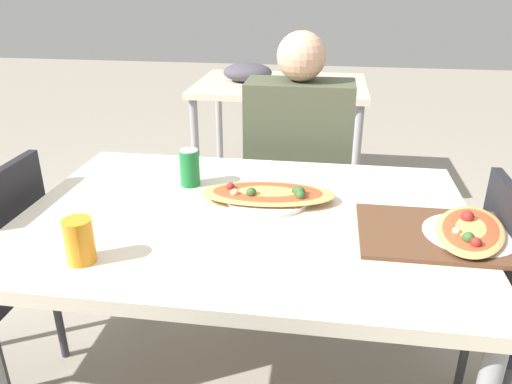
{
  "coord_description": "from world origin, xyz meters",
  "views": [
    {
      "loc": [
        0.22,
        -1.32,
        1.41
      ],
      "look_at": [
        0.03,
        0.03,
        0.81
      ],
      "focal_mm": 35.0,
      "sensor_mm": 36.0,
      "label": 1
    }
  ],
  "objects_px": {
    "pizza_second": "(470,232)",
    "drink_glass": "(80,241)",
    "chair_far_seated": "(298,187)",
    "pizza_main": "(268,195)",
    "person_seated": "(298,152)",
    "soda_can": "(190,168)",
    "dining_table": "(246,233)"
  },
  "relations": [
    {
      "from": "person_seated",
      "to": "pizza_main",
      "type": "height_order",
      "value": "person_seated"
    },
    {
      "from": "person_seated",
      "to": "soda_can",
      "type": "height_order",
      "value": "person_seated"
    },
    {
      "from": "dining_table",
      "to": "soda_can",
      "type": "height_order",
      "value": "soda_can"
    },
    {
      "from": "person_seated",
      "to": "soda_can",
      "type": "bearing_deg",
      "value": 56.18
    },
    {
      "from": "soda_can",
      "to": "pizza_second",
      "type": "height_order",
      "value": "soda_can"
    },
    {
      "from": "pizza_main",
      "to": "soda_can",
      "type": "xyz_separation_m",
      "value": [
        -0.28,
        0.09,
        0.04
      ]
    },
    {
      "from": "dining_table",
      "to": "chair_far_seated",
      "type": "relative_size",
      "value": 1.55
    },
    {
      "from": "dining_table",
      "to": "pizza_second",
      "type": "relative_size",
      "value": 3.75
    },
    {
      "from": "chair_far_seated",
      "to": "dining_table",
      "type": "bearing_deg",
      "value": 82.2
    },
    {
      "from": "person_seated",
      "to": "soda_can",
      "type": "xyz_separation_m",
      "value": [
        -0.33,
        -0.49,
        0.1
      ]
    },
    {
      "from": "chair_far_seated",
      "to": "drink_glass",
      "type": "xyz_separation_m",
      "value": [
        -0.47,
        -1.12,
        0.3
      ]
    },
    {
      "from": "dining_table",
      "to": "pizza_second",
      "type": "distance_m",
      "value": 0.63
    },
    {
      "from": "person_seated",
      "to": "pizza_second",
      "type": "bearing_deg",
      "value": 124.67
    },
    {
      "from": "soda_can",
      "to": "pizza_main",
      "type": "bearing_deg",
      "value": -18.07
    },
    {
      "from": "person_seated",
      "to": "chair_far_seated",
      "type": "bearing_deg",
      "value": -90.0
    },
    {
      "from": "chair_far_seated",
      "to": "drink_glass",
      "type": "distance_m",
      "value": 1.25
    },
    {
      "from": "chair_far_seated",
      "to": "pizza_main",
      "type": "distance_m",
      "value": 0.74
    },
    {
      "from": "pizza_second",
      "to": "drink_glass",
      "type": "bearing_deg",
      "value": -165.08
    },
    {
      "from": "chair_far_seated",
      "to": "soda_can",
      "type": "xyz_separation_m",
      "value": [
        -0.33,
        -0.6,
        0.31
      ]
    },
    {
      "from": "dining_table",
      "to": "pizza_second",
      "type": "xyz_separation_m",
      "value": [
        0.62,
        -0.06,
        0.09
      ]
    },
    {
      "from": "chair_far_seated",
      "to": "pizza_main",
      "type": "bearing_deg",
      "value": 85.43
    },
    {
      "from": "chair_far_seated",
      "to": "pizza_main",
      "type": "relative_size",
      "value": 1.99
    },
    {
      "from": "dining_table",
      "to": "pizza_second",
      "type": "height_order",
      "value": "pizza_second"
    },
    {
      "from": "chair_far_seated",
      "to": "person_seated",
      "type": "relative_size",
      "value": 0.72
    },
    {
      "from": "dining_table",
      "to": "soda_can",
      "type": "distance_m",
      "value": 0.32
    },
    {
      "from": "pizza_main",
      "to": "drink_glass",
      "type": "xyz_separation_m",
      "value": [
        -0.41,
        -0.42,
        0.04
      ]
    },
    {
      "from": "chair_far_seated",
      "to": "person_seated",
      "type": "xyz_separation_m",
      "value": [
        0.0,
        -0.11,
        0.21
      ]
    },
    {
      "from": "pizza_second",
      "to": "person_seated",
      "type": "bearing_deg",
      "value": 124.67
    },
    {
      "from": "dining_table",
      "to": "pizza_second",
      "type": "bearing_deg",
      "value": -5.29
    },
    {
      "from": "pizza_main",
      "to": "pizza_second",
      "type": "relative_size",
      "value": 1.22
    },
    {
      "from": "pizza_main",
      "to": "person_seated",
      "type": "bearing_deg",
      "value": 84.58
    },
    {
      "from": "dining_table",
      "to": "soda_can",
      "type": "relative_size",
      "value": 10.69
    }
  ]
}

